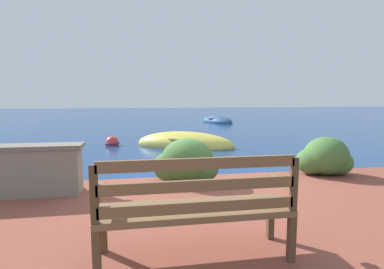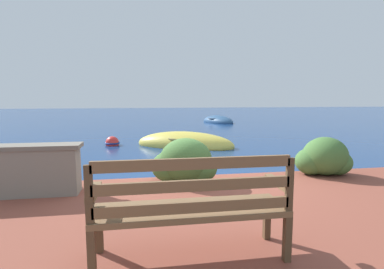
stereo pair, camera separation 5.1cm
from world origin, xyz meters
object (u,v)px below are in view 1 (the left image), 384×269
at_px(rowboat_nearest, 185,144).
at_px(mooring_buoy, 112,143).
at_px(park_bench, 196,205).
at_px(rowboat_mid, 217,121).

height_order(rowboat_nearest, mooring_buoy, rowboat_nearest).
relative_size(park_bench, mooring_buoy, 3.37).
bearing_deg(mooring_buoy, rowboat_nearest, -15.13).
relative_size(park_bench, rowboat_mid, 0.57).
distance_m(rowboat_nearest, rowboat_mid, 9.45).
relative_size(rowboat_nearest, rowboat_mid, 1.20).
xyz_separation_m(rowboat_mid, mooring_buoy, (-5.75, -8.18, 0.01)).
xyz_separation_m(park_bench, rowboat_mid, (4.33, 16.04, -0.64)).
bearing_deg(mooring_buoy, rowboat_mid, 54.92).
relative_size(rowboat_nearest, mooring_buoy, 7.11).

